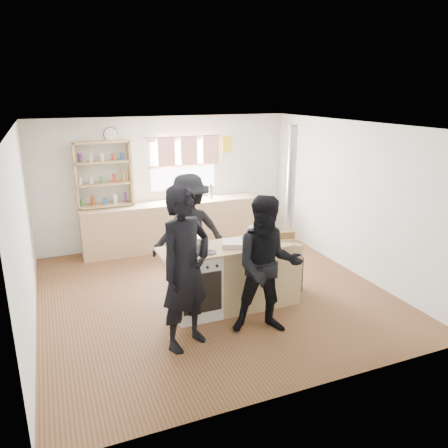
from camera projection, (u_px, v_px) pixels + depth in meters
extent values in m
cube|color=brown|center=(212.00, 292.00, 6.69)|extent=(5.00, 5.00, 0.01)
cube|color=tan|center=(172.00, 225.00, 8.52)|extent=(3.40, 0.55, 0.90)
cube|color=tan|center=(106.00, 205.00, 8.05)|extent=(1.00, 0.28, 0.03)
cube|color=tan|center=(104.00, 184.00, 7.94)|extent=(1.00, 0.28, 0.03)
cube|color=tan|center=(102.00, 162.00, 7.82)|extent=(1.00, 0.28, 0.03)
cube|color=tan|center=(101.00, 142.00, 7.72)|extent=(1.00, 0.28, 0.03)
cube|color=tan|center=(76.00, 177.00, 7.71)|extent=(0.04, 0.28, 1.20)
cube|color=tan|center=(130.00, 173.00, 8.06)|extent=(0.04, 0.28, 1.20)
cylinder|color=silver|center=(211.00, 192.00, 8.65)|extent=(0.10, 0.10, 0.27)
cube|color=white|center=(195.00, 284.00, 5.91)|extent=(0.60, 0.60, 0.90)
cube|color=tan|center=(255.00, 274.00, 6.24)|extent=(1.20, 0.60, 0.90)
cube|color=tan|center=(226.00, 247.00, 5.94)|extent=(1.84, 0.64, 0.03)
cylinder|color=black|center=(190.00, 252.00, 5.64)|extent=(0.37, 0.37, 0.05)
cylinder|color=#2C591E|center=(190.00, 251.00, 5.64)|extent=(0.27, 0.27, 0.02)
cube|color=silver|center=(235.00, 244.00, 5.91)|extent=(0.42, 0.39, 0.07)
cube|color=brown|center=(235.00, 242.00, 5.91)|extent=(0.36, 0.33, 0.02)
cylinder|color=#BCBCBE|center=(196.00, 242.00, 5.85)|extent=(0.23, 0.23, 0.16)
cylinder|color=#BCBCBE|center=(196.00, 236.00, 5.83)|extent=(0.24, 0.24, 0.01)
sphere|color=black|center=(196.00, 235.00, 5.82)|extent=(0.03, 0.03, 0.03)
cylinder|color=#B9B9BC|center=(260.00, 235.00, 6.10)|extent=(0.30, 0.30, 0.20)
cylinder|color=#B9B9BC|center=(260.00, 228.00, 6.07)|extent=(0.31, 0.31, 0.01)
sphere|color=black|center=(260.00, 227.00, 6.06)|extent=(0.03, 0.03, 0.03)
cube|color=tan|center=(286.00, 239.00, 6.21)|extent=(0.32, 0.27, 0.02)
cube|color=olive|center=(286.00, 235.00, 6.19)|extent=(0.24, 0.17, 0.10)
cube|color=black|center=(287.00, 272.00, 6.72)|extent=(0.35, 0.35, 0.55)
cylinder|color=#ADADB2|center=(291.00, 193.00, 6.35)|extent=(0.12, 0.12, 1.95)
imported|color=black|center=(186.00, 269.00, 5.03)|extent=(0.85, 0.74, 1.97)
imported|color=black|center=(267.00, 266.00, 5.37)|extent=(1.03, 0.91, 1.77)
imported|color=black|center=(189.00, 232.00, 6.65)|extent=(1.17, 0.69, 1.79)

